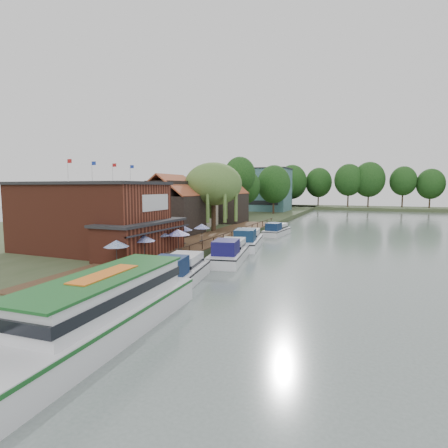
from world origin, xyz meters
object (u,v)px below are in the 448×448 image
at_px(umbrella_2, 160,242).
at_px(cruiser_0, 177,269).
at_px(swan, 104,308).
at_px(umbrella_1, 144,248).
at_px(hotel_block, 246,189).
at_px(cruiser_2, 248,237).
at_px(cottage_c, 226,200).
at_px(umbrella_3, 178,241).
at_px(cruiser_3, 277,229).
at_px(willow, 214,197).
at_px(pub, 104,217).
at_px(cottage_a, 171,205).
at_px(umbrella_0, 117,255).
at_px(cruiser_1, 230,249).
at_px(cottage_b, 185,202).
at_px(umbrella_5, 202,234).
at_px(tour_boat, 97,308).
at_px(umbrella_4, 183,236).

distance_m(umbrella_2, cruiser_0, 7.82).
bearing_deg(swan, umbrella_1, 109.65).
relative_size(hotel_block, cruiser_2, 2.41).
bearing_deg(cottage_c, umbrella_2, -79.87).
xyz_separation_m(umbrella_2, swan, (3.95, -12.75, -2.07)).
distance_m(umbrella_1, cruiser_2, 17.13).
distance_m(umbrella_3, cruiser_3, 25.17).
distance_m(umbrella_1, swan, 9.92).
bearing_deg(cruiser_2, cruiser_0, -98.93).
height_order(willow, umbrella_1, willow).
bearing_deg(pub, cottage_a, 93.81).
relative_size(pub, umbrella_0, 8.42).
bearing_deg(hotel_block, umbrella_0, -79.51).
distance_m(umbrella_0, cruiser_1, 12.43).
distance_m(cottage_b, umbrella_2, 26.15).
xyz_separation_m(cottage_b, cruiser_3, (15.68, 1.88, -4.19)).
bearing_deg(umbrella_5, swan, -82.32).
bearing_deg(umbrella_3, hotel_block, 102.58).
xyz_separation_m(willow, cruiser_0, (7.62, -24.76, -4.94)).
xyz_separation_m(cottage_b, umbrella_5, (11.18, -16.91, -2.96)).
bearing_deg(umbrella_2, swan, -72.77).
distance_m(umbrella_3, swan, 14.25).
bearing_deg(cottage_b, cruiser_0, -63.07).
bearing_deg(umbrella_0, pub, 136.37).
distance_m(hotel_block, cruiser_3, 48.70).
xyz_separation_m(pub, cottage_c, (0.00, 34.00, 0.60)).
bearing_deg(umbrella_5, umbrella_1, -93.12).
relative_size(hotel_block, cottage_b, 2.65).
distance_m(cruiser_0, swan, 7.20).
relative_size(umbrella_2, cruiser_3, 0.27).
height_order(cottage_c, umbrella_0, cottage_c).
xyz_separation_m(hotel_block, cottage_a, (7.00, -56.00, -1.90)).
distance_m(cottage_b, umbrella_1, 29.74).
distance_m(hotel_block, umbrella_5, 64.90).
bearing_deg(cruiser_2, cottage_c, 108.84).
relative_size(hotel_block, tour_boat, 1.70).
xyz_separation_m(cottage_c, cruiser_1, (11.79, -28.88, -3.99)).
relative_size(cottage_b, swan, 21.82).
relative_size(willow, swan, 23.69).
height_order(willow, umbrella_4, willow).
bearing_deg(cruiser_1, umbrella_5, 137.55).
bearing_deg(umbrella_3, cottage_c, 103.01).
bearing_deg(cottage_a, tour_boat, -66.17).
height_order(willow, umbrella_3, willow).
xyz_separation_m(cruiser_0, cruiser_3, (0.56, 31.64, -0.21)).
bearing_deg(hotel_block, umbrella_3, -77.42).
relative_size(willow, tour_boat, 0.70).
height_order(cottage_a, cruiser_2, cottage_a).
bearing_deg(umbrella_0, willow, 96.05).
xyz_separation_m(umbrella_0, umbrella_4, (-0.27, 11.63, 0.00)).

